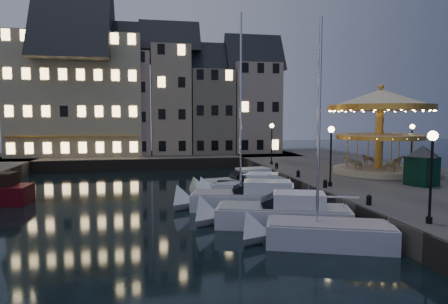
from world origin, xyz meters
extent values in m
plane|color=black|center=(0.00, 0.00, 0.00)|extent=(160.00, 160.00, 0.00)
cube|color=#474442|center=(14.00, 6.00, 0.65)|extent=(16.00, 56.00, 1.30)
cube|color=#474442|center=(-8.00, 28.00, 0.65)|extent=(44.00, 12.00, 1.30)
cube|color=#47423A|center=(6.00, 6.00, 0.65)|extent=(0.15, 44.00, 1.30)
cube|color=#47423A|center=(-6.00, 22.00, 0.65)|extent=(48.00, 0.15, 1.30)
cylinder|color=black|center=(7.20, -9.00, 1.45)|extent=(0.28, 0.28, 0.30)
cylinder|color=black|center=(7.20, -9.00, 3.20)|extent=(0.12, 0.12, 3.80)
sphere|color=#FFD18C|center=(7.20, -9.00, 5.25)|extent=(0.44, 0.44, 0.44)
cylinder|color=black|center=(7.20, 1.00, 1.45)|extent=(0.28, 0.28, 0.30)
cylinder|color=black|center=(7.20, 1.00, 3.20)|extent=(0.12, 0.12, 3.80)
sphere|color=#FFD18C|center=(7.20, 1.00, 5.25)|extent=(0.44, 0.44, 0.44)
cylinder|color=black|center=(7.20, 14.50, 1.45)|extent=(0.28, 0.28, 0.30)
cylinder|color=black|center=(7.20, 14.50, 3.20)|extent=(0.12, 0.12, 3.80)
sphere|color=#FFD18C|center=(7.20, 14.50, 5.25)|extent=(0.44, 0.44, 0.44)
cylinder|color=black|center=(18.50, 8.00, 1.45)|extent=(0.28, 0.28, 0.30)
cylinder|color=black|center=(18.50, 8.00, 3.20)|extent=(0.12, 0.12, 3.80)
sphere|color=#FFD18C|center=(18.50, 8.00, 5.25)|extent=(0.44, 0.44, 0.44)
cylinder|color=black|center=(6.60, -5.00, 1.50)|extent=(0.28, 0.28, 0.40)
sphere|color=black|center=(6.60, -5.00, 1.72)|extent=(0.30, 0.30, 0.30)
cylinder|color=black|center=(6.60, 0.50, 1.50)|extent=(0.28, 0.28, 0.40)
sphere|color=black|center=(6.60, 0.50, 1.72)|extent=(0.30, 0.30, 0.30)
cylinder|color=black|center=(6.60, 5.50, 1.50)|extent=(0.28, 0.28, 0.40)
sphere|color=black|center=(6.60, 5.50, 1.72)|extent=(0.30, 0.30, 0.30)
cylinder|color=black|center=(6.60, 11.00, 1.50)|extent=(0.28, 0.28, 0.40)
sphere|color=black|center=(6.60, 11.00, 1.72)|extent=(0.30, 0.30, 0.30)
cube|color=gray|center=(-19.50, 30.00, 6.80)|extent=(5.00, 8.00, 11.00)
cube|color=gray|center=(-14.05, 30.00, 7.30)|extent=(5.60, 8.00, 12.00)
cube|color=tan|center=(-8.00, 30.00, 7.80)|extent=(6.20, 8.00, 13.00)
cube|color=tan|center=(-2.25, 30.00, 8.30)|extent=(5.00, 8.00, 14.00)
cube|color=slate|center=(3.20, 30.00, 6.80)|extent=(5.60, 8.00, 11.00)
cube|color=#A69788|center=(9.25, 30.00, 7.30)|extent=(6.20, 8.00, 12.00)
cube|color=#C1BC95|center=(-14.00, 30.00, 8.80)|extent=(16.00, 9.00, 15.00)
cube|color=silver|center=(3.12, -7.50, 0.45)|extent=(6.24, 4.09, 1.30)
cube|color=gray|center=(3.12, -7.50, 1.12)|extent=(5.91, 3.82, 0.10)
cylinder|color=silver|center=(2.58, -7.30, 6.20)|extent=(0.14, 0.14, 10.20)
cube|color=silver|center=(2.08, -3.83, 0.45)|extent=(7.70, 4.57, 1.30)
cube|color=gray|center=(2.08, -3.83, 1.12)|extent=(7.29, 4.27, 0.10)
cube|color=silver|center=(2.91, -4.10, 1.55)|extent=(3.20, 2.59, 0.80)
cube|color=black|center=(1.52, -3.65, 1.45)|extent=(1.69, 2.00, 0.96)
cube|color=silver|center=(1.48, 0.40, 0.45)|extent=(8.34, 4.44, 1.30)
cube|color=gray|center=(1.48, 0.40, 1.12)|extent=(7.91, 4.15, 0.10)
cube|color=silver|center=(2.40, 0.14, 1.55)|extent=(3.41, 2.53, 0.80)
cube|color=black|center=(0.86, 0.58, 1.45)|extent=(1.72, 1.95, 1.01)
cylinder|color=silver|center=(0.71, 0.62, 6.49)|extent=(0.14, 0.14, 10.77)
cube|color=white|center=(2.47, 3.96, 0.45)|extent=(6.38, 4.17, 1.30)
cube|color=gray|center=(2.47, 3.96, 1.12)|extent=(6.04, 3.90, 0.10)
cube|color=white|center=(3.14, 3.72, 1.55)|extent=(2.71, 2.38, 0.80)
cube|color=black|center=(2.02, 4.13, 1.45)|extent=(1.52, 1.86, 0.88)
cube|color=silver|center=(2.41, 6.56, 0.45)|extent=(6.95, 3.60, 1.30)
cube|color=gray|center=(2.41, 6.56, 1.12)|extent=(6.59, 3.36, 0.10)
cube|color=silver|center=(3.19, 6.74, 1.55)|extent=(2.82, 2.17, 0.80)
cube|color=black|center=(1.90, 6.45, 1.45)|extent=(1.44, 1.76, 0.92)
cylinder|color=beige|center=(14.18, 6.33, 1.54)|extent=(7.53, 7.53, 0.47)
cylinder|color=gold|center=(14.18, 6.33, 4.69)|extent=(0.66, 0.66, 5.83)
cylinder|color=beige|center=(14.18, 6.33, 4.59)|extent=(6.96, 6.96, 0.17)
cylinder|color=gold|center=(14.18, 6.33, 4.42)|extent=(7.22, 7.22, 0.33)
cone|color=beige|center=(14.18, 6.33, 7.70)|extent=(8.65, 8.65, 1.51)
cylinder|color=gold|center=(14.18, 6.33, 6.90)|extent=(8.65, 8.65, 0.47)
sphere|color=gold|center=(14.18, 6.33, 8.64)|extent=(0.47, 0.47, 0.47)
imported|color=beige|center=(16.70, 7.11, 2.24)|extent=(1.57, 1.14, 0.94)
cube|color=black|center=(13.66, 0.11, 2.32)|extent=(2.18, 2.18, 2.05)
pyramid|color=black|center=(13.66, 0.11, 4.11)|extent=(2.73, 2.73, 0.77)
camera|label=1|loc=(-5.16, -24.61, 6.03)|focal=32.00mm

